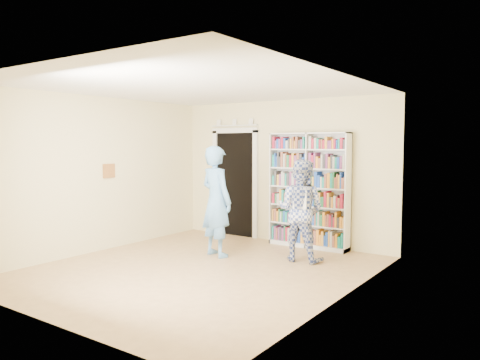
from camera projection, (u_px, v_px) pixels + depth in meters
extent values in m
plane|color=#A1774D|center=(199.00, 270.00, 6.97)|extent=(5.00, 5.00, 0.00)
plane|color=white|center=(197.00, 87.00, 6.77)|extent=(5.00, 5.00, 0.00)
plane|color=beige|center=(283.00, 172.00, 8.91)|extent=(4.50, 0.00, 4.50)
plane|color=beige|center=(99.00, 174.00, 8.15)|extent=(0.00, 5.00, 5.00)
plane|color=beige|center=(343.00, 188.00, 5.59)|extent=(0.00, 5.00, 5.00)
cube|color=white|center=(309.00, 190.00, 8.44)|extent=(1.51, 0.28, 2.08)
cube|color=white|center=(309.00, 190.00, 8.44)|extent=(0.02, 0.28, 2.08)
cube|color=black|center=(235.00, 184.00, 9.55)|extent=(0.90, 0.03, 2.10)
cube|color=white|center=(215.00, 183.00, 9.82)|extent=(0.10, 0.06, 2.20)
cube|color=white|center=(255.00, 186.00, 9.25)|extent=(0.10, 0.06, 2.20)
cube|color=white|center=(235.00, 130.00, 9.45)|extent=(1.10, 0.06, 0.10)
cube|color=white|center=(234.00, 125.00, 9.44)|extent=(1.10, 0.08, 0.02)
cube|color=brown|center=(109.00, 171.00, 8.30)|extent=(0.03, 0.25, 0.25)
imported|color=#5B94CC|center=(216.00, 201.00, 7.79)|extent=(0.77, 0.61, 1.84)
imported|color=#2D408B|center=(301.00, 210.00, 7.49)|extent=(0.83, 0.66, 1.63)
cube|color=white|center=(300.00, 200.00, 7.26)|extent=(0.21, 0.07, 0.30)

